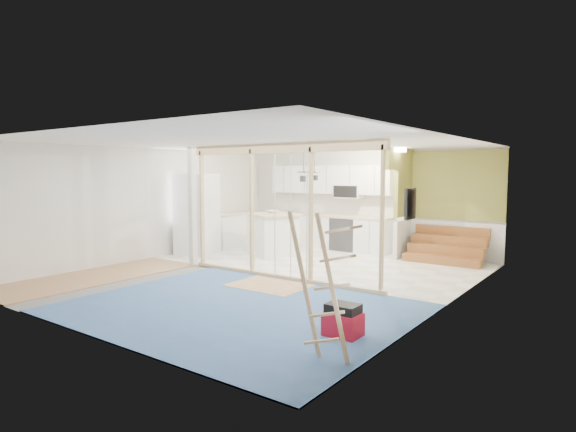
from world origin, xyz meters
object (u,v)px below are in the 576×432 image
Objects in this scene: island at (273,235)px; toolbox at (343,321)px; fridge at (197,214)px; ladder at (322,287)px.

island is 3.17× the size of toolbox.
island is (1.63, 0.96, -0.49)m from fridge.
toolbox is 1.04m from ladder.
fridge is at bearing 125.92° from ladder.
fridge reaches higher than toolbox.
island reaches higher than toolbox.
ladder is (0.19, -0.81, 0.63)m from toolbox.
ladder reaches higher than island.
ladder is at bearing -50.23° from fridge.
fridge reaches higher than island.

